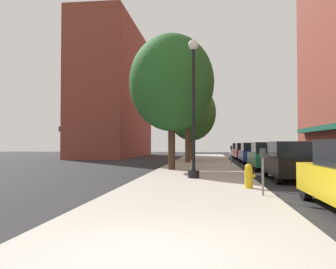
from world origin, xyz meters
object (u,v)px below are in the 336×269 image
(car_blue, at_px, (252,153))
(parking_meter_near, at_px, (231,153))
(parking_meter_far, at_px, (263,166))
(tree_far, at_px, (172,83))
(fire_hydrant, at_px, (249,176))
(car_red, at_px, (244,152))
(car_black, at_px, (290,161))
(tree_near, at_px, (192,113))
(car_white, at_px, (239,150))
(car_green, at_px, (266,156))
(lamppost, at_px, (194,105))
(tree_mid, at_px, (188,103))

(car_blue, bearing_deg, parking_meter_near, -111.51)
(parking_meter_far, relative_size, tree_far, 0.17)
(fire_hydrant, relative_size, car_red, 0.18)
(car_black, bearing_deg, parking_meter_near, 102.18)
(tree_near, bearing_deg, car_blue, -33.56)
(car_black, distance_m, car_blue, 13.26)
(car_white, bearing_deg, tree_far, -104.14)
(parking_meter_far, bearing_deg, car_black, 70.09)
(car_green, bearing_deg, parking_meter_far, -101.48)
(car_red, bearing_deg, tree_near, -151.75)
(parking_meter_near, height_order, tree_far, tree_far)
(parking_meter_near, height_order, car_red, car_red)
(lamppost, relative_size, parking_meter_far, 4.50)
(tree_near, xyz_separation_m, car_green, (5.04, -10.46, -3.64))
(car_black, bearing_deg, fire_hydrant, -120.50)
(tree_near, height_order, tree_far, tree_far)
(tree_mid, bearing_deg, car_green, -46.75)
(tree_mid, relative_size, car_red, 1.58)
(parking_meter_near, distance_m, car_blue, 5.23)
(fire_hydrant, distance_m, tree_far, 9.61)
(car_black, relative_size, car_blue, 1.00)
(tree_near, height_order, tree_mid, tree_near)
(car_black, xyz_separation_m, car_green, (0.00, 6.15, 0.00))
(parking_meter_near, xyz_separation_m, tree_mid, (-3.16, 3.17, 3.85))
(fire_hydrant, height_order, parking_meter_near, parking_meter_near)
(parking_meter_near, height_order, tree_near, tree_near)
(car_black, bearing_deg, parking_meter_far, -110.79)
(tree_near, relative_size, tree_mid, 1.02)
(parking_meter_near, bearing_deg, car_black, -76.94)
(parking_meter_near, xyz_separation_m, parking_meter_far, (0.00, -13.79, 0.00))
(lamppost, height_order, parking_meter_near, lamppost)
(parking_meter_near, xyz_separation_m, car_white, (1.95, 17.04, -0.14))
(parking_meter_near, xyz_separation_m, tree_far, (-3.58, -4.41, 4.06))
(parking_meter_far, xyz_separation_m, car_blue, (1.95, 18.65, -0.14))
(parking_meter_near, height_order, car_blue, car_blue)
(car_red, bearing_deg, tree_mid, -123.95)
(lamppost, distance_m, car_blue, 14.68)
(parking_meter_far, xyz_separation_m, tree_mid, (-3.16, 16.96, 3.85))
(lamppost, distance_m, tree_far, 5.17)
(lamppost, bearing_deg, parking_meter_far, -65.75)
(car_red, bearing_deg, tree_far, -110.61)
(fire_hydrant, xyz_separation_m, parking_meter_far, (0.21, -1.59, 0.43))
(parking_meter_near, bearing_deg, car_white, 83.47)
(tree_far, relative_size, car_red, 1.78)
(tree_far, xyz_separation_m, car_white, (5.53, 21.45, -4.21))
(lamppost, relative_size, fire_hydrant, 7.47)
(parking_meter_far, height_order, tree_mid, tree_mid)
(car_green, relative_size, car_red, 1.00)
(parking_meter_far, height_order, car_blue, car_blue)
(parking_meter_near, xyz_separation_m, car_black, (1.95, -8.41, -0.14))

